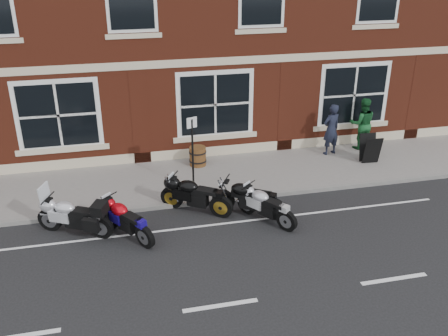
{
  "coord_description": "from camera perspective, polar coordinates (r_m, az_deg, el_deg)",
  "views": [
    {
      "loc": [
        -1.77,
        -11.06,
        6.94
      ],
      "look_at": [
        1.13,
        1.6,
        0.99
      ],
      "focal_mm": 40.0,
      "sensor_mm": 36.0,
      "label": 1
    }
  ],
  "objects": [
    {
      "name": "ground",
      "position": [
        13.17,
        -3.26,
        -7.21
      ],
      "size": [
        80.0,
        80.0,
        0.0
      ],
      "primitive_type": "plane",
      "color": "black",
      "rests_on": "ground"
    },
    {
      "name": "sidewalk",
      "position": [
        15.75,
        -5.16,
        -1.38
      ],
      "size": [
        30.0,
        3.0,
        0.12
      ],
      "primitive_type": "cube",
      "color": "slate",
      "rests_on": "ground"
    },
    {
      "name": "kerb",
      "position": [
        14.36,
        -4.25,
        -4.08
      ],
      "size": [
        30.0,
        0.16,
        0.12
      ],
      "primitive_type": "cube",
      "color": "slate",
      "rests_on": "ground"
    },
    {
      "name": "moto_touring_silver",
      "position": [
        13.35,
        -16.94,
        -5.08
      ],
      "size": [
        1.92,
        1.09,
        1.38
      ],
      "rotation": [
        0.0,
        0.0,
        1.09
      ],
      "color": "black",
      "rests_on": "ground"
    },
    {
      "name": "moto_sport_red",
      "position": [
        12.92,
        -11.11,
        -5.65
      ],
      "size": [
        1.27,
        1.73,
        0.91
      ],
      "rotation": [
        0.0,
        0.0,
        0.61
      ],
      "color": "black",
      "rests_on": "ground"
    },
    {
      "name": "moto_sport_black",
      "position": [
        13.8,
        -3.34,
        -2.97
      ],
      "size": [
        1.86,
        1.32,
        0.97
      ],
      "rotation": [
        0.0,
        0.0,
        0.97
      ],
      "color": "black",
      "rests_on": "ground"
    },
    {
      "name": "moto_sport_silver",
      "position": [
        13.4,
        4.82,
        -4.15
      ],
      "size": [
        1.21,
        1.68,
        0.88
      ],
      "rotation": [
        0.0,
        0.0,
        0.6
      ],
      "color": "black",
      "rests_on": "ground"
    },
    {
      "name": "moto_naked_black",
      "position": [
        13.68,
        2.68,
        -3.28
      ],
      "size": [
        1.82,
        1.27,
        0.95
      ],
      "rotation": [
        0.0,
        0.0,
        0.99
      ],
      "color": "black",
      "rests_on": "ground"
    },
    {
      "name": "pedestrian_left",
      "position": [
        17.54,
        12.15,
        4.34
      ],
      "size": [
        0.75,
        0.59,
        1.8
      ],
      "primitive_type": "imported",
      "rotation": [
        0.0,
        0.0,
        3.4
      ],
      "color": "black",
      "rests_on": "sidewalk"
    },
    {
      "name": "pedestrian_right",
      "position": [
        18.3,
        15.52,
        4.92
      ],
      "size": [
        1.03,
        0.88,
        1.85
      ],
      "primitive_type": "imported",
      "rotation": [
        0.0,
        0.0,
        2.92
      ],
      "color": "#164E24",
      "rests_on": "sidewalk"
    },
    {
      "name": "a_board_sign",
      "position": [
        17.33,
        16.35,
        2.11
      ],
      "size": [
        0.59,
        0.41,
        0.95
      ],
      "primitive_type": null,
      "rotation": [
        0.0,
        0.0,
        -0.06
      ],
      "color": "black",
      "rests_on": "sidewalk"
    },
    {
      "name": "barrel_planter",
      "position": [
        16.49,
        -3.02,
        1.37
      ],
      "size": [
        0.57,
        0.57,
        0.64
      ],
      "color": "#4C2A14",
      "rests_on": "sidewalk"
    },
    {
      "name": "parking_sign",
      "position": [
        14.51,
        -3.62,
        2.23
      ],
      "size": [
        0.31,
        0.12,
        2.26
      ],
      "rotation": [
        0.0,
        0.0,
        0.33
      ],
      "color": "black",
      "rests_on": "sidewalk"
    }
  ]
}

